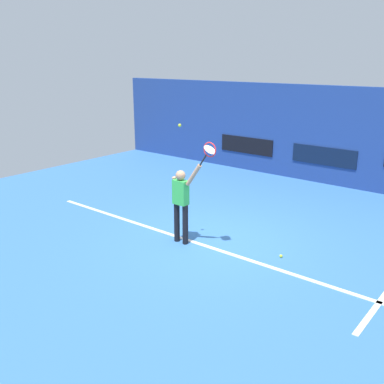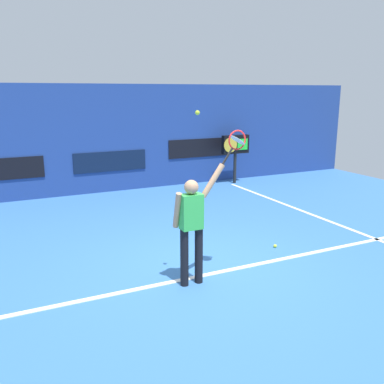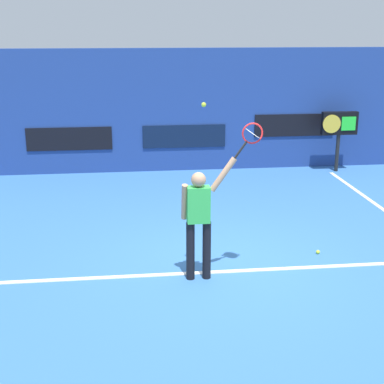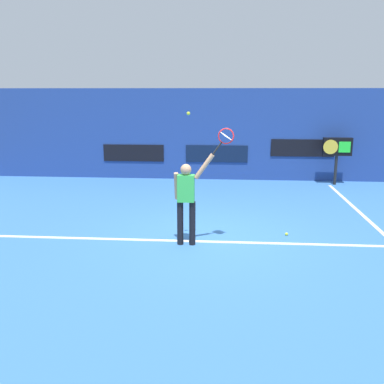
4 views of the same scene
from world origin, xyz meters
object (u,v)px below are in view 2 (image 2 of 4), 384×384
object	(u,v)px
tennis_racket	(236,142)
tennis_ball	(197,113)
scoreboard_clock	(235,146)
tennis_player	(192,223)
spare_ball	(275,246)

from	to	relation	value
tennis_racket	tennis_ball	xyz separation A→B (m)	(-0.71, -0.08, 0.46)
tennis_racket	scoreboard_clock	distance (m)	7.29
tennis_ball	scoreboard_clock	bearing A→B (deg)	54.45
tennis_player	spare_ball	xyz separation A→B (m)	(2.15, 0.71, -0.97)
tennis_racket	spare_ball	size ratio (longest dim) A/B	8.72
tennis_player	tennis_racket	xyz separation A→B (m)	(0.76, -0.00, 1.21)
tennis_racket	tennis_ball	distance (m)	0.85
tennis_racket	tennis_ball	world-z (taller)	tennis_ball
tennis_ball	scoreboard_clock	world-z (taller)	tennis_ball
tennis_player	tennis_racket	bearing A→B (deg)	-0.32
scoreboard_clock	spare_ball	size ratio (longest dim) A/B	23.48
tennis_player	tennis_racket	distance (m)	1.43
tennis_player	tennis_racket	size ratio (longest dim) A/B	3.22
tennis_racket	spare_ball	world-z (taller)	tennis_racket
tennis_player	tennis_ball	bearing A→B (deg)	-60.42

